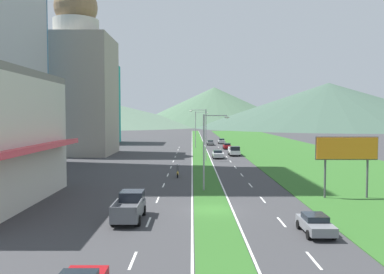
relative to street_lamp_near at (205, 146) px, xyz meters
name	(u,v)px	position (x,y,z in m)	size (l,w,h in m)	color
ground_plane	(211,210)	(0.15, -8.95, -4.83)	(600.00, 600.00, 0.00)	#38383A
grass_median	(198,150)	(0.15, 51.05, -4.80)	(3.20, 240.00, 0.06)	#2D6023
grass_verge_right	(285,150)	(20.75, 51.05, -4.80)	(24.00, 240.00, 0.06)	#2D6023
lane_dash_left_1	(131,260)	(-4.95, -20.84, -4.83)	(0.16, 2.80, 0.01)	silver
lane_dash_left_2	(147,222)	(-4.95, -12.74, -4.83)	(0.16, 2.80, 0.01)	silver
lane_dash_left_3	(156,200)	(-4.95, -4.63, -4.83)	(0.16, 2.80, 0.01)	silver
lane_dash_left_4	(162,185)	(-4.95, 3.48, -4.83)	(0.16, 2.80, 0.01)	silver
lane_dash_left_5	(166,175)	(-4.95, 11.59, -4.83)	(0.16, 2.80, 0.01)	silver
lane_dash_left_6	(169,167)	(-4.95, 19.70, -4.83)	(0.16, 2.80, 0.01)	silver
lane_dash_left_7	(172,161)	(-4.95, 27.81, -4.83)	(0.16, 2.80, 0.01)	silver
lane_dash_left_8	(174,157)	(-4.95, 35.92, -4.83)	(0.16, 2.80, 0.01)	silver
lane_dash_left_9	(175,153)	(-4.95, 44.03, -4.83)	(0.16, 2.80, 0.01)	silver
lane_dash_left_10	(176,150)	(-4.95, 52.13, -4.83)	(0.16, 2.80, 0.01)	silver
lane_dash_left_11	(178,147)	(-4.95, 60.24, -4.83)	(0.16, 2.80, 0.01)	silver
lane_dash_right_1	(312,260)	(5.25, -20.84, -4.83)	(0.16, 2.80, 0.01)	silver
lane_dash_right_2	(280,222)	(5.25, -12.74, -4.83)	(0.16, 2.80, 0.01)	silver
lane_dash_right_3	(261,200)	(5.25, -4.63, -4.83)	(0.16, 2.80, 0.01)	silver
lane_dash_right_4	(249,185)	(5.25, 3.48, -4.83)	(0.16, 2.80, 0.01)	silver
lane_dash_right_5	(240,175)	(5.25, 11.59, -4.83)	(0.16, 2.80, 0.01)	silver
lane_dash_right_6	(234,167)	(5.25, 19.70, -4.83)	(0.16, 2.80, 0.01)	silver
lane_dash_right_7	(229,161)	(5.25, 27.81, -4.83)	(0.16, 2.80, 0.01)	silver
lane_dash_right_8	(225,157)	(5.25, 35.92, -4.83)	(0.16, 2.80, 0.01)	silver
lane_dash_right_9	(222,153)	(5.25, 44.03, -4.83)	(0.16, 2.80, 0.01)	silver
lane_dash_right_10	(219,150)	(5.25, 52.13, -4.83)	(0.16, 2.80, 0.01)	silver
lane_dash_right_11	(217,147)	(5.25, 60.24, -4.83)	(0.16, 2.80, 0.01)	silver
edge_line_median_left	(190,150)	(-1.60, 51.05, -4.83)	(0.16, 240.00, 0.01)	silver
edge_line_median_right	(205,150)	(1.90, 51.05, -4.83)	(0.16, 240.00, 0.01)	silver
domed_building	(75,83)	(-25.85, 41.54, 10.20)	(14.87, 14.87, 35.32)	#9E9384
midrise_colored	(89,104)	(-31.65, 76.08, 6.94)	(14.87, 14.87, 23.55)	teal
hill_far_left	(85,112)	(-80.98, 256.59, 6.17)	(181.60, 181.60, 22.01)	#516B56
hill_far_center	(213,107)	(16.37, 280.59, 10.74)	(135.23, 135.23, 31.15)	#47664C
hill_far_right	(327,105)	(90.16, 225.79, 10.25)	(181.42, 181.42, 30.17)	#3D5647
street_lamp_near	(205,146)	(0.00, 0.00, 0.00)	(2.87, 0.28, 8.32)	#99999E
street_lamp_mid	(202,131)	(0.55, 28.66, 0.55)	(3.06, 0.31, 9.34)	#99999E
street_lamp_far	(195,127)	(-0.35, 57.28, 0.51)	(3.34, 0.29, 9.21)	#99999E
billboard_roadside	(345,151)	(13.57, -3.98, -0.15)	(6.14, 0.28, 6.11)	#4C4C51
car_0	(314,224)	(6.90, -15.78, -4.13)	(1.89, 4.03, 1.34)	slate
car_1	(225,146)	(7.00, 54.56, -4.10)	(1.92, 4.77, 1.44)	maroon
car_2	(216,154)	(3.30, 33.24, -4.04)	(1.96, 4.72, 1.57)	#B2B2B7
car_4	(209,143)	(3.47, 67.51, -4.12)	(1.88, 4.14, 1.37)	slate
car_5	(220,141)	(7.00, 73.00, -4.06)	(1.89, 4.79, 1.51)	#B2B2B7
pickup_truck_0	(233,151)	(7.00, 38.17, -3.85)	(2.18, 5.40, 2.00)	silver
pickup_truck_1	(128,207)	(-6.52, -11.89, -3.85)	(2.18, 5.40, 2.00)	#515459
motorcycle_rider	(176,172)	(-3.52, 9.61, -4.09)	(0.36, 2.00, 1.80)	black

